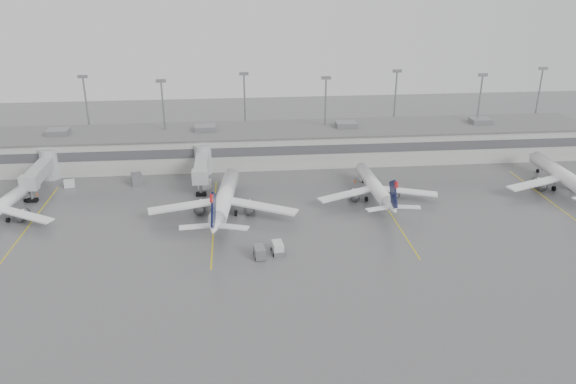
{
  "coord_description": "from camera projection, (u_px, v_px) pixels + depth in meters",
  "views": [
    {
      "loc": [
        -12.77,
        -76.53,
        46.22
      ],
      "look_at": [
        -2.94,
        24.0,
        5.0
      ],
      "focal_mm": 35.0,
      "sensor_mm": 36.0,
      "label": 1
    }
  ],
  "objects": [
    {
      "name": "cone_c",
      "position": [
        355.0,
        180.0,
        127.8
      ],
      "size": [
        0.48,
        0.48,
        0.76
      ],
      "primitive_type": "cone",
      "color": "#E44204",
      "rests_on": "ground"
    },
    {
      "name": "cone_a",
      "position": [
        37.0,
        194.0,
        120.45
      ],
      "size": [
        0.39,
        0.39,
        0.61
      ],
      "primitive_type": "cone",
      "color": "#E44204",
      "rests_on": "ground"
    },
    {
      "name": "stand_markings",
      "position": [
        303.0,
        215.0,
        111.25
      ],
      "size": [
        105.25,
        40.0,
        0.01
      ],
      "color": "gold",
      "rests_on": "ground"
    },
    {
      "name": "gse_uld_c",
      "position": [
        365.0,
        177.0,
        128.58
      ],
      "size": [
        2.64,
        2.13,
        1.63
      ],
      "primitive_type": "cube",
      "rotation": [
        0.0,
        0.0,
        0.29
      ],
      "color": "silver",
      "rests_on": "ground"
    },
    {
      "name": "jet_far_right",
      "position": [
        564.0,
        176.0,
        122.37
      ],
      "size": [
        28.17,
        31.57,
        10.21
      ],
      "rotation": [
        0.0,
        0.0,
        -0.02
      ],
      "color": "white",
      "rests_on": "ground"
    },
    {
      "name": "baggage_cart",
      "position": [
        259.0,
        252.0,
        94.78
      ],
      "size": [
        2.1,
        3.23,
        1.96
      ],
      "rotation": [
        0.0,
        0.0,
        0.12
      ],
      "color": "slate",
      "rests_on": "ground"
    },
    {
      "name": "jet_mid_right",
      "position": [
        375.0,
        187.0,
        117.25
      ],
      "size": [
        25.55,
        28.66,
        9.27
      ],
      "rotation": [
        0.0,
        0.0,
        0.03
      ],
      "color": "white",
      "rests_on": "ground"
    },
    {
      "name": "gse_uld_a",
      "position": [
        69.0,
        184.0,
        124.86
      ],
      "size": [
        2.51,
        1.95,
        1.58
      ],
      "primitive_type": "cube",
      "rotation": [
        0.0,
        0.0,
        0.22
      ],
      "color": "silver",
      "rests_on": "ground"
    },
    {
      "name": "cone_b",
      "position": [
        184.0,
        205.0,
        115.06
      ],
      "size": [
        0.44,
        0.44,
        0.69
      ],
      "primitive_type": "cone",
      "color": "#E44204",
      "rests_on": "ground"
    },
    {
      "name": "light_masts",
      "position": [
        284.0,
        108.0,
        143.34
      ],
      "size": [
        142.4,
        8.0,
        20.6
      ],
      "color": "gray",
      "rests_on": "ground"
    },
    {
      "name": "gse_uld_b",
      "position": [
        205.0,
        184.0,
        124.05
      ],
      "size": [
        3.02,
        2.3,
        1.93
      ],
      "primitive_type": "cube",
      "rotation": [
        0.0,
        0.0,
        -0.19
      ],
      "color": "silver",
      "rests_on": "ground"
    },
    {
      "name": "cone_d",
      "position": [
        524.0,
        183.0,
        126.62
      ],
      "size": [
        0.45,
        0.45,
        0.71
      ],
      "primitive_type": "cone",
      "color": "#E44204",
      "rests_on": "ground"
    },
    {
      "name": "gse_loader",
      "position": [
        137.0,
        179.0,
        126.41
      ],
      "size": [
        3.14,
        4.13,
        2.3
      ],
      "primitive_type": "cube",
      "rotation": [
        0.0,
        0.0,
        0.25
      ],
      "color": "slate",
      "rests_on": "ground"
    },
    {
      "name": "jet_bridge_left",
      "position": [
        44.0,
        169.0,
        124.8
      ],
      "size": [
        4.0,
        17.2,
        7.0
      ],
      "color": "#949799",
      "rests_on": "ground"
    },
    {
      "name": "baggage_tug",
      "position": [
        278.0,
        249.0,
        96.26
      ],
      "size": [
        2.4,
        3.38,
        2.04
      ],
      "rotation": [
        0.0,
        0.0,
        0.12
      ],
      "color": "silver",
      "rests_on": "ground"
    },
    {
      "name": "jet_bridge_right",
      "position": [
        202.0,
        164.0,
        127.96
      ],
      "size": [
        4.0,
        17.2,
        7.0
      ],
      "color": "#949799",
      "rests_on": "ground"
    },
    {
      "name": "jet_mid_left",
      "position": [
        224.0,
        199.0,
        110.22
      ],
      "size": [
        29.2,
        32.9,
        10.66
      ],
      "rotation": [
        0.0,
        0.0,
        -0.12
      ],
      "color": "white",
      "rests_on": "ground"
    },
    {
      "name": "ground",
      "position": [
        321.0,
        277.0,
        89.13
      ],
      "size": [
        260.0,
        260.0,
        0.0
      ],
      "primitive_type": "plane",
      "color": "#4D4D50",
      "rests_on": "ground"
    },
    {
      "name": "terminal",
      "position": [
        286.0,
        144.0,
        140.99
      ],
      "size": [
        152.0,
        17.0,
        9.45
      ],
      "color": "#A4A39F",
      "rests_on": "ground"
    }
  ]
}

